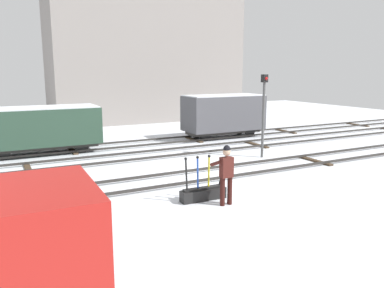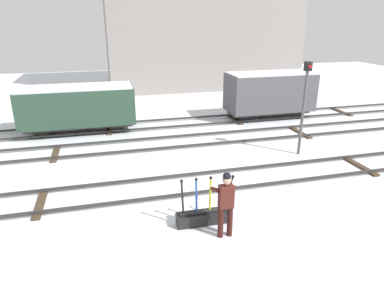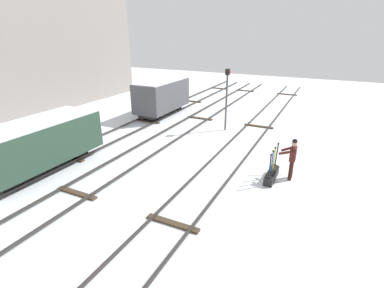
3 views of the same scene
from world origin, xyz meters
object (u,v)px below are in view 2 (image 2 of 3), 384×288
Objects in this scene: freight_car_near_switch at (78,106)px; freight_car_far_end at (270,93)px; switch_lever_frame at (203,216)px; signal_post at (304,100)px; rail_worker at (226,200)px.

freight_car_far_end is (10.52, 0.00, 0.15)m from freight_car_near_switch.
switch_lever_frame is at bearing -124.78° from freight_car_far_end.
switch_lever_frame is 10.47m from freight_car_near_switch.
switch_lever_frame is 0.30× the size of freight_car_near_switch.
freight_car_near_switch is at bearing 148.74° from signal_post.
freight_car_near_switch is at bearing 112.32° from rail_worker.
freight_car_far_end reaches higher than freight_car_near_switch.
signal_post is 5.81m from freight_car_far_end.
signal_post reaches higher than rail_worker.
signal_post reaches higher than freight_car_near_switch.
switch_lever_frame is 0.89× the size of rail_worker.
freight_car_near_switch is (-4.12, 10.42, 0.28)m from rail_worker.
freight_car_near_switch reaches higher than switch_lever_frame.
switch_lever_frame is at bearing -143.05° from signal_post.
switch_lever_frame is 0.34× the size of freight_car_far_end.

